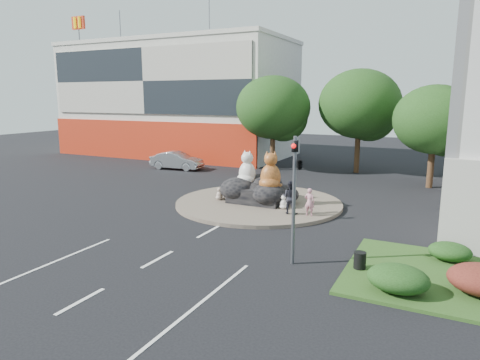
# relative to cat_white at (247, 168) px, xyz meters

# --- Properties ---
(ground) EXTENTS (120.00, 120.00, 0.00)m
(ground) POSITION_rel_cat_white_xyz_m (0.88, -10.21, -2.17)
(ground) COLOR black
(ground) RESTS_ON ground
(roundabout_island) EXTENTS (10.00, 10.00, 0.20)m
(roundabout_island) POSITION_rel_cat_white_xyz_m (0.88, -0.21, -2.07)
(roundabout_island) COLOR brown
(roundabout_island) RESTS_ON ground
(rock_plinth) EXTENTS (3.20, 2.60, 0.90)m
(rock_plinth) POSITION_rel_cat_white_xyz_m (0.88, -0.21, -1.52)
(rock_plinth) COLOR black
(rock_plinth) RESTS_ON roundabout_island
(shophouse_block) EXTENTS (25.20, 12.30, 17.40)m
(shophouse_block) POSITION_rel_cat_white_xyz_m (-17.13, 17.70, 4.01)
(shophouse_block) COLOR beige
(shophouse_block) RESTS_ON ground
(tree_left) EXTENTS (6.46, 6.46, 8.27)m
(tree_left) POSITION_rel_cat_white_xyz_m (-3.05, 11.85, 3.08)
(tree_left) COLOR #382314
(tree_left) RESTS_ON ground
(tree_mid) EXTENTS (6.84, 6.84, 8.76)m
(tree_mid) POSITION_rel_cat_white_xyz_m (3.95, 13.85, 3.38)
(tree_mid) COLOR #382314
(tree_mid) RESTS_ON ground
(tree_right) EXTENTS (5.70, 5.70, 7.30)m
(tree_right) POSITION_rel_cat_white_xyz_m (9.95, 9.85, 2.46)
(tree_right) COLOR #382314
(tree_right) RESTS_ON ground
(hedge_near_green) EXTENTS (2.00, 1.60, 0.90)m
(hedge_near_green) POSITION_rel_cat_white_xyz_m (9.88, -9.21, -1.60)
(hedge_near_green) COLOR #173310
(hedge_near_green) RESTS_ON grass_verge
(hedge_back_green) EXTENTS (1.60, 1.28, 0.72)m
(hedge_back_green) POSITION_rel_cat_white_xyz_m (11.38, -5.41, -1.69)
(hedge_back_green) COLOR #173310
(hedge_back_green) RESTS_ON grass_verge
(traffic_light) EXTENTS (0.44, 1.24, 5.00)m
(traffic_light) POSITION_rel_cat_white_xyz_m (5.97, -8.21, 1.45)
(traffic_light) COLOR #595B60
(traffic_light) RESTS_ON ground
(cat_white) EXTENTS (1.59, 1.49, 2.15)m
(cat_white) POSITION_rel_cat_white_xyz_m (0.00, 0.00, 0.00)
(cat_white) COLOR beige
(cat_white) RESTS_ON rock_plinth
(cat_tabby) EXTENTS (1.66, 1.54, 2.28)m
(cat_tabby) POSITION_rel_cat_white_xyz_m (1.80, -0.62, 0.06)
(cat_tabby) COLOR #B46325
(cat_tabby) RESTS_ON rock_plinth
(kitten_calico) EXTENTS (0.52, 0.47, 0.79)m
(kitten_calico) POSITION_rel_cat_white_xyz_m (-1.47, -0.89, -1.58)
(kitten_calico) COLOR silver
(kitten_calico) RESTS_ON roundabout_island
(kitten_white) EXTENTS (0.64, 0.65, 0.81)m
(kitten_white) POSITION_rel_cat_white_xyz_m (2.84, -1.18, -1.57)
(kitten_white) COLOR white
(kitten_white) RESTS_ON roundabout_island
(pedestrian_pink) EXTENTS (0.57, 0.39, 1.50)m
(pedestrian_pink) POSITION_rel_cat_white_xyz_m (4.58, -1.91, -1.22)
(pedestrian_pink) COLOR #C47E8D
(pedestrian_pink) RESTS_ON roundabout_island
(pedestrian_dark) EXTENTS (0.93, 0.74, 1.83)m
(pedestrian_dark) POSITION_rel_cat_white_xyz_m (3.53, -1.99, -1.06)
(pedestrian_dark) COLOR black
(pedestrian_dark) RESTS_ON roundabout_island
(parked_car) EXTENTS (4.93, 2.10, 1.58)m
(parked_car) POSITION_rel_cat_white_xyz_m (-10.99, 8.31, -1.38)
(parked_car) COLOR #A1A5A9
(parked_car) RESTS_ON ground
(litter_bin) EXTENTS (0.57, 0.57, 0.63)m
(litter_bin) POSITION_rel_cat_white_xyz_m (8.38, -7.79, -1.74)
(litter_bin) COLOR black
(litter_bin) RESTS_ON grass_verge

